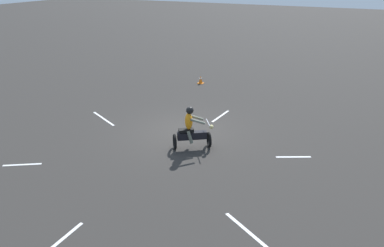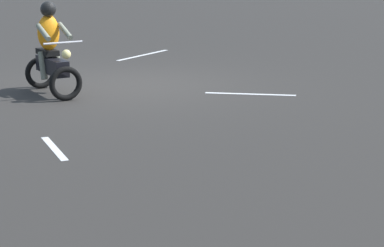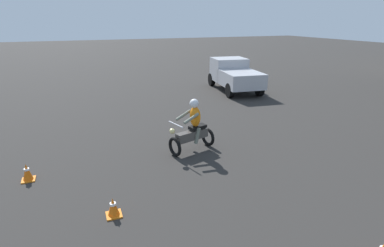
{
  "view_description": "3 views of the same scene",
  "coord_description": "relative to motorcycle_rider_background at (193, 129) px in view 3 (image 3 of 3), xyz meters",
  "views": [
    {
      "loc": [
        12.61,
        6.54,
        6.24
      ],
      "look_at": [
        1.22,
        0.97,
        1.0
      ],
      "focal_mm": 35.0,
      "sensor_mm": 36.0,
      "label": 1
    },
    {
      "loc": [
        -2.27,
        13.98,
        2.66
      ],
      "look_at": [
        -1.72,
        6.74,
        0.9
      ],
      "focal_mm": 70.0,
      "sensor_mm": 36.0,
      "label": 2
    },
    {
      "loc": [
        3.34,
        9.37,
        3.91
      ],
      "look_at": [
        -4.67,
        12.51,
        0.9
      ],
      "focal_mm": 28.0,
      "sensor_mm": 36.0,
      "label": 3
    }
  ],
  "objects": [
    {
      "name": "motorcycle_rider_background",
      "position": [
        0.0,
        0.0,
        0.0
      ],
      "size": [
        1.0,
        1.56,
        1.66
      ],
      "rotation": [
        0.0,
        0.0,
        3.43
      ],
      "color": "black",
      "rests_on": "ground"
    },
    {
      "name": "traffic_cone_mid_left",
      "position": [
        0.19,
        -4.61,
        -0.5
      ],
      "size": [
        0.32,
        0.32,
        0.46
      ],
      "color": "orange",
      "rests_on": "ground"
    },
    {
      "name": "traffic_cone_near_left",
      "position": [
        2.48,
        -2.76,
        -0.53
      ],
      "size": [
        0.32,
        0.32,
        0.41
      ],
      "color": "orange",
      "rests_on": "ground"
    },
    {
      "name": "pickup_truck",
      "position": [
        -6.96,
        5.28,
        0.2
      ],
      "size": [
        4.34,
        2.42,
        1.73
      ],
      "rotation": [
        0.0,
        0.0,
        1.45
      ],
      "color": "black",
      "rests_on": "ground"
    }
  ]
}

